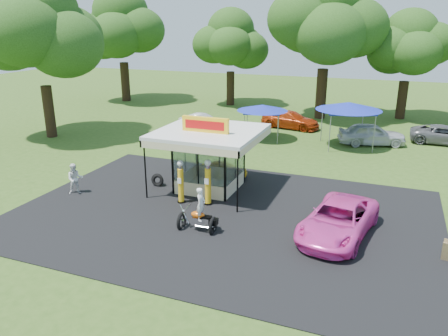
{
  "coord_description": "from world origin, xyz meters",
  "views": [
    {
      "loc": [
        7.09,
        -16.08,
        8.89
      ],
      "look_at": [
        -0.75,
        4.0,
        1.68
      ],
      "focal_mm": 35.0,
      "sensor_mm": 36.0,
      "label": 1
    }
  ],
  "objects_px": {
    "motorcycle": "(200,214)",
    "gas_station_kiosk": "(210,158)",
    "bg_car_b": "(290,120)",
    "tent_west": "(262,108)",
    "kiosk_car": "(224,169)",
    "spectator_west": "(75,179)",
    "bg_car_d": "(445,135)",
    "tent_east": "(349,107)",
    "gas_pump_right": "(208,183)",
    "gas_pump_left": "(181,183)",
    "pink_sedan": "(338,220)",
    "bg_car_a": "(202,122)",
    "bg_car_c": "(372,134)"
  },
  "relations": [
    {
      "from": "gas_pump_right",
      "to": "bg_car_d",
      "type": "distance_m",
      "value": 21.34
    },
    {
      "from": "motorcycle",
      "to": "tent_west",
      "type": "height_order",
      "value": "tent_west"
    },
    {
      "from": "gas_station_kiosk",
      "to": "gas_pump_right",
      "type": "bearing_deg",
      "value": -69.0
    },
    {
      "from": "pink_sedan",
      "to": "tent_east",
      "type": "bearing_deg",
      "value": 105.01
    },
    {
      "from": "kiosk_car",
      "to": "spectator_west",
      "type": "distance_m",
      "value": 8.55
    },
    {
      "from": "bg_car_d",
      "to": "tent_west",
      "type": "height_order",
      "value": "tent_west"
    },
    {
      "from": "tent_west",
      "to": "bg_car_c",
      "type": "bearing_deg",
      "value": 9.76
    },
    {
      "from": "gas_station_kiosk",
      "to": "tent_west",
      "type": "bearing_deg",
      "value": 92.15
    },
    {
      "from": "gas_pump_left",
      "to": "tent_west",
      "type": "bearing_deg",
      "value": 89.46
    },
    {
      "from": "kiosk_car",
      "to": "tent_west",
      "type": "height_order",
      "value": "tent_west"
    },
    {
      "from": "gas_station_kiosk",
      "to": "bg_car_d",
      "type": "height_order",
      "value": "gas_station_kiosk"
    },
    {
      "from": "gas_pump_left",
      "to": "tent_east",
      "type": "relative_size",
      "value": 0.48
    },
    {
      "from": "motorcycle",
      "to": "bg_car_b",
      "type": "height_order",
      "value": "motorcycle"
    },
    {
      "from": "tent_east",
      "to": "gas_pump_left",
      "type": "bearing_deg",
      "value": -114.99
    },
    {
      "from": "bg_car_d",
      "to": "tent_east",
      "type": "height_order",
      "value": "tent_east"
    },
    {
      "from": "gas_station_kiosk",
      "to": "gas_pump_left",
      "type": "distance_m",
      "value": 2.58
    },
    {
      "from": "gas_station_kiosk",
      "to": "spectator_west",
      "type": "distance_m",
      "value": 7.36
    },
    {
      "from": "pink_sedan",
      "to": "bg_car_c",
      "type": "xyz_separation_m",
      "value": [
        0.38,
        16.22,
        0.09
      ]
    },
    {
      "from": "gas_pump_right",
      "to": "kiosk_car",
      "type": "distance_m",
      "value": 4.47
    },
    {
      "from": "gas_station_kiosk",
      "to": "gas_pump_right",
      "type": "height_order",
      "value": "gas_station_kiosk"
    },
    {
      "from": "gas_pump_left",
      "to": "tent_west",
      "type": "relative_size",
      "value": 0.58
    },
    {
      "from": "gas_station_kiosk",
      "to": "motorcycle",
      "type": "relative_size",
      "value": 2.51
    },
    {
      "from": "pink_sedan",
      "to": "tent_west",
      "type": "height_order",
      "value": "tent_west"
    },
    {
      "from": "bg_car_a",
      "to": "pink_sedan",
      "type": "bearing_deg",
      "value": -133.25
    },
    {
      "from": "pink_sedan",
      "to": "tent_west",
      "type": "relative_size",
      "value": 1.36
    },
    {
      "from": "bg_car_a",
      "to": "bg_car_d",
      "type": "distance_m",
      "value": 19.44
    },
    {
      "from": "bg_car_a",
      "to": "bg_car_d",
      "type": "bearing_deg",
      "value": -76.32
    },
    {
      "from": "gas_station_kiosk",
      "to": "kiosk_car",
      "type": "bearing_deg",
      "value": 90.0
    },
    {
      "from": "gas_pump_left",
      "to": "tent_west",
      "type": "xyz_separation_m",
      "value": [
        0.13,
        13.99,
        1.41
      ]
    },
    {
      "from": "bg_car_b",
      "to": "tent_west",
      "type": "relative_size",
      "value": 1.3
    },
    {
      "from": "motorcycle",
      "to": "spectator_west",
      "type": "bearing_deg",
      "value": 166.15
    },
    {
      "from": "spectator_west",
      "to": "bg_car_d",
      "type": "distance_m",
      "value": 27.05
    },
    {
      "from": "gas_pump_right",
      "to": "gas_station_kiosk",
      "type": "bearing_deg",
      "value": 111.0
    },
    {
      "from": "motorcycle",
      "to": "gas_station_kiosk",
      "type": "bearing_deg",
      "value": 105.96
    },
    {
      "from": "pink_sedan",
      "to": "kiosk_car",
      "type": "bearing_deg",
      "value": 153.62
    },
    {
      "from": "kiosk_car",
      "to": "bg_car_b",
      "type": "xyz_separation_m",
      "value": [
        0.79,
        14.0,
        0.27
      ]
    },
    {
      "from": "kiosk_car",
      "to": "gas_pump_right",
      "type": "bearing_deg",
      "value": -169.31
    },
    {
      "from": "gas_pump_left",
      "to": "motorcycle",
      "type": "bearing_deg",
      "value": -49.43
    },
    {
      "from": "pink_sedan",
      "to": "spectator_west",
      "type": "height_order",
      "value": "spectator_west"
    },
    {
      "from": "gas_pump_left",
      "to": "pink_sedan",
      "type": "height_order",
      "value": "gas_pump_left"
    },
    {
      "from": "spectator_west",
      "to": "tent_west",
      "type": "distance_m",
      "value": 16.18
    },
    {
      "from": "gas_pump_right",
      "to": "motorcycle",
      "type": "bearing_deg",
      "value": -73.85
    },
    {
      "from": "gas_pump_left",
      "to": "tent_east",
      "type": "bearing_deg",
      "value": 65.01
    },
    {
      "from": "bg_car_b",
      "to": "gas_pump_left",
      "type": "bearing_deg",
      "value": -174.82
    },
    {
      "from": "pink_sedan",
      "to": "motorcycle",
      "type": "bearing_deg",
      "value": -153.12
    },
    {
      "from": "bg_car_b",
      "to": "bg_car_c",
      "type": "xyz_separation_m",
      "value": [
        7.03,
        -3.22,
        0.09
      ]
    },
    {
      "from": "kiosk_car",
      "to": "tent_east",
      "type": "bearing_deg",
      "value": -32.28
    },
    {
      "from": "kiosk_car",
      "to": "tent_west",
      "type": "relative_size",
      "value": 0.71
    },
    {
      "from": "gas_station_kiosk",
      "to": "bg_car_d",
      "type": "xyz_separation_m",
      "value": [
        13.08,
        15.33,
        -1.08
      ]
    },
    {
      "from": "bg_car_a",
      "to": "bg_car_b",
      "type": "relative_size",
      "value": 0.78
    }
  ]
}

